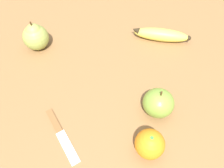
{
  "coord_description": "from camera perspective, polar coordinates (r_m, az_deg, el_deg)",
  "views": [
    {
      "loc": [
        -0.07,
        -0.4,
        0.51
      ],
      "look_at": [
        -0.03,
        -0.04,
        0.03
      ],
      "focal_mm": 35.0,
      "sensor_mm": 36.0,
      "label": 1
    }
  ],
  "objects": [
    {
      "name": "pear",
      "position": [
        0.75,
        -19.36,
        11.68
      ],
      "size": [
        0.08,
        0.08,
        0.1
      ],
      "color": "#99A84C",
      "rests_on": "ground_plane"
    },
    {
      "name": "orange",
      "position": [
        0.52,
        9.82,
        -15.17
      ],
      "size": [
        0.07,
        0.07,
        0.07
      ],
      "color": "orange",
      "rests_on": "ground_plane"
    },
    {
      "name": "ground_plane",
      "position": [
        0.65,
        1.71,
        1.92
      ],
      "size": [
        3.0,
        3.0,
        0.0
      ],
      "primitive_type": "plane",
      "color": "olive"
    },
    {
      "name": "apple",
      "position": [
        0.57,
        12.02,
        -4.86
      ],
      "size": [
        0.08,
        0.08,
        0.09
      ],
      "color": "olive",
      "rests_on": "ground_plane"
    },
    {
      "name": "paring_knife",
      "position": [
        0.57,
        -13.35,
        -12.29
      ],
      "size": [
        0.09,
        0.16,
        0.01
      ],
      "rotation": [
        0.0,
        0.0,
        3.57
      ],
      "color": "silver",
      "rests_on": "ground_plane"
    },
    {
      "name": "banana",
      "position": [
        0.77,
        12.61,
        12.45
      ],
      "size": [
        0.19,
        0.1,
        0.04
      ],
      "rotation": [
        0.0,
        0.0,
        2.82
      ],
      "color": "#DBCC4C",
      "rests_on": "ground_plane"
    }
  ]
}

